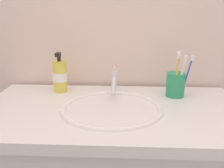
{
  "coord_description": "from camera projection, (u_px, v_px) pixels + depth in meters",
  "views": [
    {
      "loc": [
        0.05,
        -0.98,
        1.26
      ],
      "look_at": [
        -0.0,
        0.02,
        0.95
      ],
      "focal_mm": 44.2,
      "sensor_mm": 36.0,
      "label": 1
    }
  ],
  "objects": [
    {
      "name": "toothbrush_yellow",
      "position": [
        177.0,
        72.0,
        1.12
      ],
      "size": [
        0.01,
        0.05,
        0.19
      ],
      "color": "yellow",
      "rests_on": "toothbrush_cup"
    },
    {
      "name": "toothbrush_white",
      "position": [
        182.0,
        74.0,
        1.12
      ],
      "size": [
        0.03,
        0.05,
        0.18
      ],
      "color": "white",
      "rests_on": "toothbrush_cup"
    },
    {
      "name": "sink_basin",
      "position": [
        112.0,
        119.0,
        1.06
      ],
      "size": [
        0.39,
        0.39,
        0.12
      ],
      "color": "white",
      "rests_on": "vanity_counter"
    },
    {
      "name": "toothbrush_red",
      "position": [
        177.0,
        69.0,
        1.2
      ],
      "size": [
        0.03,
        0.05,
        0.18
      ],
      "color": "red",
      "rests_on": "toothbrush_cup"
    },
    {
      "name": "tiled_wall_back",
      "position": [
        116.0,
        14.0,
        1.27
      ],
      "size": [
        2.21,
        0.04,
        2.4
      ],
      "primitive_type": "cube",
      "color": "beige",
      "rests_on": "ground"
    },
    {
      "name": "toothbrush_blue",
      "position": [
        188.0,
        72.0,
        1.17
      ],
      "size": [
        0.05,
        0.03,
        0.17
      ],
      "color": "blue",
      "rests_on": "toothbrush_cup"
    },
    {
      "name": "faucet",
      "position": [
        114.0,
        83.0,
        1.2
      ],
      "size": [
        0.02,
        0.17,
        0.11
      ],
      "color": "silver",
      "rests_on": "sink_basin"
    },
    {
      "name": "toothbrush_cup",
      "position": [
        175.0,
        85.0,
        1.17
      ],
      "size": [
        0.08,
        0.08,
        0.1
      ],
      "primitive_type": "cylinder",
      "color": "#2D9966",
      "rests_on": "vanity_counter"
    },
    {
      "name": "soap_dispenser",
      "position": [
        60.0,
        76.0,
        1.23
      ],
      "size": [
        0.06,
        0.06,
        0.18
      ],
      "color": "#DBCC4C",
      "rests_on": "vanity_counter"
    }
  ]
}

